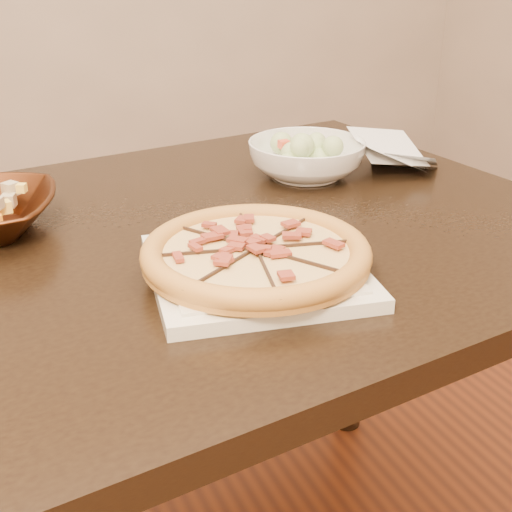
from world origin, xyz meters
The scene contains 6 objects.
dining_table centered at (-0.19, -0.14, 0.65)m, with size 1.46×1.04×0.75m.
plate centered at (-0.07, -0.31, 0.76)m, with size 0.30×0.30×0.02m.
pizza centered at (-0.07, -0.31, 0.78)m, with size 0.29×0.29×0.03m.
salad_bowl centered at (0.18, 0.03, 0.78)m, with size 0.21×0.21×0.06m, color white.
salad centered at (0.18, 0.03, 0.83)m, with size 0.11×0.11×0.04m.
cling_film centered at (0.34, 0.00, 0.78)m, with size 0.17×0.13×0.05m, color white, non-canonical shape.
Camera 1 is at (-0.40, -1.05, 1.15)m, focal length 50.00 mm.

